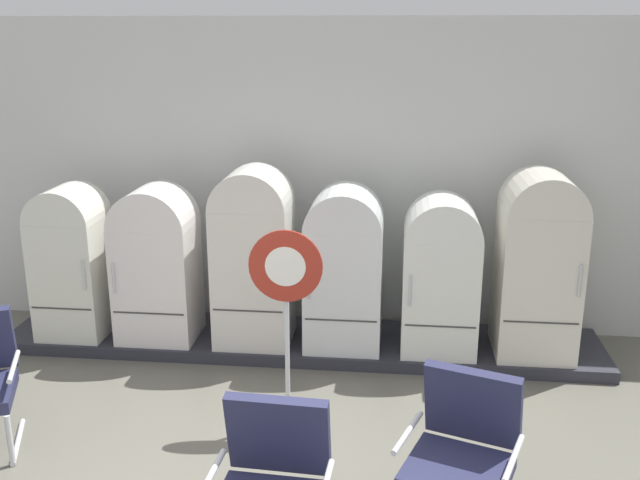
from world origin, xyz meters
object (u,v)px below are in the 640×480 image
object	(u,v)px
refrigerator_0	(72,257)
refrigerator_5	(538,259)
sign_stand	(287,322)
refrigerator_3	(344,264)
refrigerator_4	(440,271)
armchair_right	(463,449)
refrigerator_1	(156,260)
refrigerator_2	(253,251)

from	to	relation	value
refrigerator_0	refrigerator_5	world-z (taller)	refrigerator_5
sign_stand	refrigerator_0	bearing A→B (deg)	151.13
refrigerator_3	refrigerator_4	bearing A→B (deg)	-0.59
refrigerator_4	refrigerator_5	xyz separation A→B (m)	(0.84, 0.03, 0.13)
refrigerator_3	sign_stand	xyz separation A→B (m)	(-0.33, -1.26, -0.06)
refrigerator_0	sign_stand	bearing A→B (deg)	-28.87
refrigerator_5	armchair_right	world-z (taller)	refrigerator_5
refrigerator_1	refrigerator_5	bearing A→B (deg)	0.84
refrigerator_1	armchair_right	bearing A→B (deg)	-41.42
refrigerator_2	refrigerator_4	size ratio (longest dim) A/B	1.16
refrigerator_3	armchair_right	xyz separation A→B (m)	(0.89, -2.34, -0.35)
refrigerator_3	refrigerator_4	size ratio (longest dim) A/B	1.04
armchair_right	sign_stand	xyz separation A→B (m)	(-1.22, 1.09, 0.29)
refrigerator_3	refrigerator_4	distance (m)	0.86
refrigerator_1	armchair_right	distance (m)	3.51
refrigerator_4	sign_stand	size ratio (longest dim) A/B	0.91
refrigerator_0	refrigerator_1	xyz separation A→B (m)	(0.82, 0.00, 0.00)
refrigerator_2	armchair_right	world-z (taller)	refrigerator_2
refrigerator_3	sign_stand	size ratio (longest dim) A/B	0.95
refrigerator_4	armchair_right	distance (m)	2.35
refrigerator_4	refrigerator_1	bearing A→B (deg)	-179.47
refrigerator_0	refrigerator_5	distance (m)	4.25
refrigerator_1	sign_stand	distance (m)	1.86
refrigerator_4	armchair_right	xyz separation A→B (m)	(0.03, -2.33, -0.32)
refrigerator_1	refrigerator_3	world-z (taller)	refrigerator_3
refrigerator_3	refrigerator_5	distance (m)	1.70
refrigerator_0	sign_stand	world-z (taller)	same
refrigerator_3	sign_stand	world-z (taller)	refrigerator_3
refrigerator_0	refrigerator_1	bearing A→B (deg)	0.09
refrigerator_4	sign_stand	distance (m)	1.72
sign_stand	refrigerator_2	bearing A→B (deg)	111.76
refrigerator_3	refrigerator_5	size ratio (longest dim) A/B	0.89
refrigerator_2	refrigerator_3	size ratio (longest dim) A/B	1.11
refrigerator_1	refrigerator_0	bearing A→B (deg)	-179.91
refrigerator_5	armchair_right	distance (m)	2.53
refrigerator_1	sign_stand	bearing A→B (deg)	-41.14
armchair_right	refrigerator_3	bearing A→B (deg)	110.72
armchair_right	refrigerator_5	bearing A→B (deg)	70.99
refrigerator_5	armchair_right	bearing A→B (deg)	-109.01
refrigerator_0	refrigerator_4	bearing A→B (deg)	0.43
refrigerator_3	refrigerator_4	world-z (taller)	refrigerator_3
armchair_right	sign_stand	world-z (taller)	sign_stand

